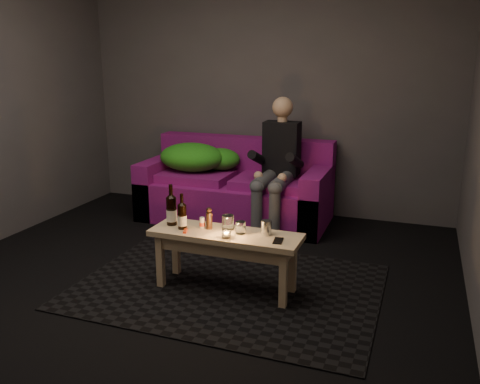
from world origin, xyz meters
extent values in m
plane|color=black|center=(0.00, 0.00, 0.00)|extent=(4.50, 4.50, 0.00)
plane|color=#4D4B4D|center=(0.00, 2.25, 1.30)|extent=(4.00, 0.00, 4.00)
cube|color=black|center=(0.35, 0.26, 0.00)|extent=(2.19, 1.60, 0.01)
cube|color=#801174|center=(-0.16, 1.77, 0.20)|extent=(1.91, 0.86, 0.40)
cube|color=#801174|center=(-0.16, 2.09, 0.61)|extent=(1.91, 0.21, 0.42)
cube|color=#801174|center=(-1.02, 1.77, 0.30)|extent=(0.19, 0.86, 0.59)
cube|color=#801174|center=(0.69, 1.77, 0.30)|extent=(0.19, 0.86, 0.59)
cube|color=#801174|center=(-0.57, 1.72, 0.44)|extent=(0.72, 0.57, 0.10)
cube|color=#801174|center=(0.24, 1.72, 0.44)|extent=(0.72, 0.57, 0.10)
ellipsoid|color=#308B19|center=(-0.64, 1.77, 0.63)|extent=(0.69, 0.53, 0.29)
ellipsoid|color=#308B19|center=(-0.37, 1.90, 0.60)|extent=(0.42, 0.34, 0.23)
ellipsoid|color=#308B19|center=(-0.85, 1.88, 0.56)|extent=(0.31, 0.25, 0.15)
cube|color=black|center=(0.31, 1.82, 0.77)|extent=(0.34, 0.21, 0.52)
sphere|color=#DBAF89|center=(0.31, 1.82, 1.17)|extent=(0.20, 0.20, 0.20)
cylinder|color=#474A50|center=(0.23, 1.52, 0.51)|extent=(0.13, 0.48, 0.13)
cylinder|color=#474A50|center=(0.40, 1.52, 0.51)|extent=(0.13, 0.48, 0.13)
cylinder|color=#474A50|center=(0.23, 1.29, 0.24)|extent=(0.10, 0.10, 0.49)
cylinder|color=#474A50|center=(0.40, 1.29, 0.24)|extent=(0.10, 0.10, 0.49)
cube|color=black|center=(0.23, 1.24, 0.03)|extent=(0.09, 0.21, 0.06)
cube|color=black|center=(0.40, 1.24, 0.03)|extent=(0.09, 0.21, 0.06)
cube|color=#E6C186|center=(0.35, 0.21, 0.42)|extent=(1.09, 0.36, 0.04)
cube|color=#E6C186|center=(0.35, 0.21, 0.36)|extent=(0.95, 0.28, 0.10)
cube|color=#E6C186|center=(-0.12, 0.09, 0.20)|extent=(0.05, 0.05, 0.40)
cube|color=#E6C186|center=(-0.12, 0.33, 0.20)|extent=(0.05, 0.05, 0.40)
cube|color=#E6C186|center=(0.81, 0.08, 0.20)|extent=(0.05, 0.05, 0.40)
cube|color=#E6C186|center=(0.81, 0.32, 0.20)|extent=(0.05, 0.05, 0.40)
cylinder|color=black|center=(-0.09, 0.23, 0.55)|extent=(0.07, 0.07, 0.21)
cylinder|color=white|center=(-0.09, 0.23, 0.52)|extent=(0.08, 0.08, 0.09)
cone|color=black|center=(-0.09, 0.23, 0.67)|extent=(0.07, 0.07, 0.03)
cylinder|color=black|center=(-0.09, 0.23, 0.70)|extent=(0.03, 0.03, 0.10)
cylinder|color=black|center=(0.02, 0.17, 0.53)|extent=(0.06, 0.06, 0.18)
cylinder|color=white|center=(0.02, 0.17, 0.51)|extent=(0.07, 0.07, 0.07)
cone|color=black|center=(0.02, 0.17, 0.64)|extent=(0.06, 0.06, 0.03)
cylinder|color=black|center=(0.02, 0.17, 0.66)|extent=(0.02, 0.02, 0.08)
cylinder|color=silver|center=(0.15, 0.24, 0.48)|extent=(0.05, 0.05, 0.08)
cylinder|color=black|center=(0.21, 0.23, 0.51)|extent=(0.05, 0.05, 0.12)
cylinder|color=white|center=(0.34, 0.27, 0.50)|extent=(0.10, 0.10, 0.10)
cylinder|color=white|center=(0.39, 0.10, 0.47)|extent=(0.06, 0.06, 0.04)
sphere|color=orange|center=(0.39, 0.10, 0.48)|extent=(0.02, 0.02, 0.02)
cylinder|color=white|center=(0.46, 0.21, 0.49)|extent=(0.09, 0.09, 0.09)
cylinder|color=#ADB0B4|center=(0.63, 0.25, 0.50)|extent=(0.08, 0.08, 0.10)
cube|color=black|center=(0.75, 0.16, 0.45)|extent=(0.07, 0.13, 0.01)
cube|color=red|center=(0.07, 0.12, 0.45)|extent=(0.04, 0.08, 0.01)
camera|label=1|loc=(1.59, -2.96, 1.66)|focal=38.00mm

